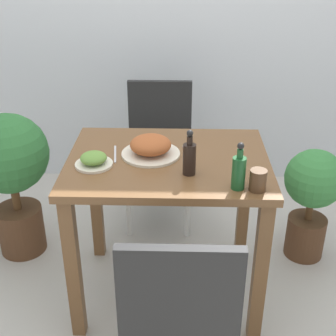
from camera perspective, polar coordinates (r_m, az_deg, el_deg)
The scene contains 13 objects.
ground_plane at distance 2.58m, azimuth 0.00°, elevation -14.53°, with size 16.00×16.00×0.00m, color #B7B2A8.
dining_table at distance 2.20m, azimuth 0.00°, elevation -2.08°, with size 0.92×0.71×0.78m.
chair_near at distance 1.74m, azimuth 1.36°, elevation -17.63°, with size 0.42×0.42×0.88m.
chair_far at distance 2.94m, azimuth -1.05°, elevation 2.70°, with size 0.42×0.42×0.88m.
food_plate at distance 2.15m, azimuth -2.13°, elevation 2.60°, with size 0.27×0.27×0.09m.
side_plate at distance 2.09m, azimuth -9.05°, elevation 0.97°, with size 0.17×0.17×0.06m.
drink_cup at distance 1.90m, azimuth 10.90°, elevation -1.47°, with size 0.07×0.07×0.09m.
sauce_bottle at distance 1.97m, azimuth 2.62°, elevation 1.32°, with size 0.06×0.06×0.20m.
condiment_bottle at distance 1.88m, azimuth 8.62°, elevation -0.37°, with size 0.06×0.06×0.20m.
fork_utensil at distance 2.19m, azimuth -6.46°, elevation 1.70°, with size 0.03×0.18×0.00m.
spoon_utensil at distance 2.17m, azimuth 2.27°, elevation 1.60°, with size 0.04×0.19×0.00m.
potted_plant_left at distance 2.71m, azimuth -18.61°, elevation -0.11°, with size 0.44×0.44×0.85m.
potted_plant_right at distance 2.71m, azimuth 17.14°, elevation -3.08°, with size 0.32×0.32×0.67m.
Camera 1 is at (0.06, -1.92, 1.73)m, focal length 50.00 mm.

